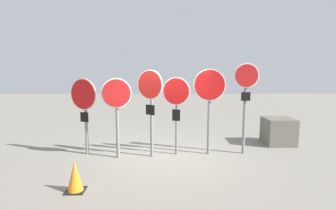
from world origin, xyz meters
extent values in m
plane|color=gray|center=(0.00, 0.00, 0.00)|extent=(40.00, 40.00, 0.00)
cylinder|color=slate|center=(-2.24, 0.24, 1.06)|extent=(0.09, 0.09, 2.12)
cylinder|color=white|center=(-2.27, 0.18, 1.75)|extent=(0.82, 0.40, 0.89)
cylinder|color=red|center=(-2.27, 0.17, 1.75)|extent=(0.77, 0.37, 0.83)
cube|color=black|center=(-2.27, 0.18, 1.10)|extent=(0.25, 0.13, 0.27)
cylinder|color=slate|center=(-1.29, -0.09, 0.99)|extent=(0.09, 0.09, 1.98)
cylinder|color=white|center=(-1.28, -0.16, 1.81)|extent=(0.81, 0.12, 0.81)
cylinder|color=red|center=(-1.28, -0.18, 1.81)|extent=(0.75, 0.11, 0.75)
cylinder|color=slate|center=(-0.35, -0.01, 1.19)|extent=(0.09, 0.09, 2.38)
cylinder|color=white|center=(-0.39, -0.07, 2.03)|extent=(0.70, 0.45, 0.81)
cylinder|color=red|center=(-0.40, -0.08, 2.03)|extent=(0.65, 0.42, 0.75)
cube|color=black|center=(-0.39, -0.07, 1.34)|extent=(0.25, 0.17, 0.28)
cylinder|color=slate|center=(0.35, 0.17, 1.03)|extent=(0.08, 0.08, 2.06)
cylinder|color=white|center=(0.34, 0.11, 1.83)|extent=(0.77, 0.22, 0.79)
cylinder|color=red|center=(0.33, 0.09, 1.83)|extent=(0.71, 0.21, 0.73)
cube|color=black|center=(0.34, 0.11, 1.16)|extent=(0.22, 0.08, 0.32)
cylinder|color=slate|center=(1.28, 0.18, 1.10)|extent=(0.09, 0.09, 2.20)
cylinder|color=white|center=(1.27, 0.12, 2.01)|extent=(0.89, 0.17, 0.90)
cylinder|color=red|center=(1.26, 0.10, 2.01)|extent=(0.83, 0.16, 0.84)
cylinder|color=slate|center=(2.30, 0.20, 1.29)|extent=(0.09, 0.09, 2.59)
cylinder|color=white|center=(2.30, 0.13, 2.26)|extent=(0.70, 0.06, 0.70)
cylinder|color=red|center=(2.30, 0.11, 2.26)|extent=(0.64, 0.06, 0.64)
cube|color=black|center=(2.30, 0.13, 1.68)|extent=(0.26, 0.04, 0.24)
cube|color=black|center=(-1.80, -2.14, 0.01)|extent=(0.38, 0.38, 0.02)
cone|color=orange|center=(-1.80, -2.14, 0.32)|extent=(0.32, 0.32, 0.60)
cube|color=#605B51|center=(3.75, 1.15, 0.43)|extent=(0.92, 0.87, 0.87)
camera|label=1|loc=(-0.05, -7.17, 2.41)|focal=28.00mm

